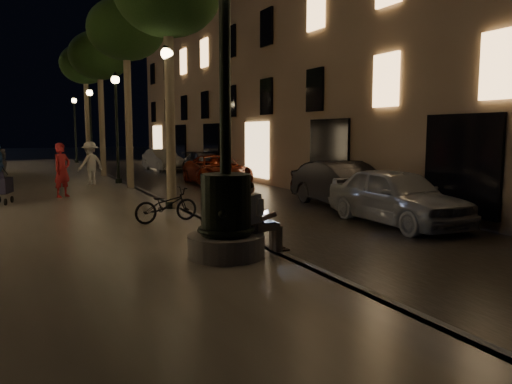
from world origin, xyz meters
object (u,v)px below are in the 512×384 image
stroller (1,186)px  car_third (217,170)px  pedestrian_red (62,170)px  tree_far (85,65)px  car_second (344,185)px  car_fifth (163,160)px  tree_third (99,57)px  bicycle (166,205)px  lamp_curb_a (168,104)px  car_front (397,196)px  lamp_curb_c (90,118)px  lamp_curb_d (75,120)px  pedestrian_dark (1,168)px  fountain_lamppost (226,201)px  lamp_curb_b (116,113)px  car_rear (205,164)px  seated_man_laptop (257,215)px  pedestrian_white (90,163)px  tree_second (126,31)px

stroller → car_third: 9.69m
car_third → pedestrian_red: bearing=-150.5°
tree_far → car_second: bearing=-74.1°
tree_far → car_fifth: tree_far is taller
tree_third → bicycle: size_ratio=4.40×
lamp_curb_a → bicycle: lamp_curb_a is taller
car_front → tree_third: bearing=108.9°
car_front → lamp_curb_c: bearing=105.7°
lamp_curb_d → car_second: size_ratio=1.07×
pedestrian_dark → car_third: bearing=-96.1°
fountain_lamppost → lamp_curb_b: size_ratio=1.08×
stroller → car_rear: (9.95, 8.88, -0.12)m
car_front → pedestrian_red: (-7.56, 8.19, 0.38)m
car_third → pedestrian_dark: pedestrian_dark is taller
pedestrian_red → tree_far: bearing=39.2°
seated_man_laptop → car_rear: 18.82m
car_third → car_fifth: bearing=95.4°
tree_far → bicycle: bearing=-92.3°
pedestrian_dark → bicycle: pedestrian_dark is taller
fountain_lamppost → tree_far: (0.78, 24.00, 5.22)m
lamp_curb_a → pedestrian_white: lamp_curb_a is taller
pedestrian_white → car_second: bearing=99.3°
fountain_lamppost → bicycle: 3.89m
tree_far → lamp_curb_c: (-0.08, -2.00, -3.20)m
pedestrian_white → car_rear: bearing=-176.0°
stroller → car_fifth: 16.03m
lamp_curb_a → stroller: bearing=145.4°
lamp_curb_a → pedestrian_white: bearing=98.5°
car_rear → pedestrian_red: 11.30m
stroller → car_third: car_third is taller
fountain_lamppost → tree_second: (0.80, 12.00, 5.12)m
lamp_curb_d → car_rear: (5.48, -12.02, -2.58)m
fountain_lamppost → car_second: bearing=38.9°
stroller → bicycle: (3.76, -5.24, -0.15)m
car_fifth → bicycle: bearing=-109.1°
lamp_curb_d → stroller: (-4.48, -20.91, -2.46)m
pedestrian_dark → lamp_curb_c: bearing=-28.5°
lamp_curb_c → car_fifth: size_ratio=1.18×
car_rear → pedestrian_white: 7.83m
car_front → pedestrian_white: (-6.12, 11.96, 0.36)m
car_second → bicycle: bearing=-167.7°
lamp_curb_c → pedestrian_dark: lamp_curb_c is taller
car_front → car_rear: 16.07m
seated_man_laptop → pedestrian_red: 10.41m
car_front → bicycle: bearing=162.9°
lamp_curb_a → pedestrian_red: 5.30m
lamp_curb_a → car_fifth: 17.24m
car_front → car_third: 11.30m
lamp_curb_a → car_rear: bearing=65.4°
seated_man_laptop → stroller: (-4.39, 9.09, -0.14)m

